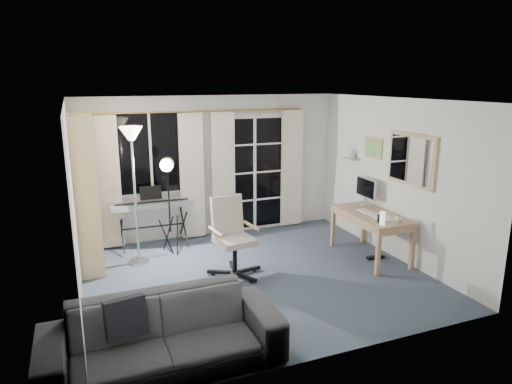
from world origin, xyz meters
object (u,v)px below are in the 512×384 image
at_px(keyboard_piano, 152,205).
at_px(studio_light, 167,176).
at_px(torchiere_lamp, 132,155).
at_px(office_chair, 230,229).
at_px(sofa, 162,324).
at_px(monitor, 366,189).
at_px(bookshelf, 83,197).
at_px(desk, 371,219).
at_px(mug, 399,218).

xyz_separation_m(keyboard_piano, studio_light, (0.19, -0.42, 0.54)).
bearing_deg(torchiere_lamp, office_chair, -37.06).
bearing_deg(office_chair, sofa, -132.86).
relative_size(torchiere_lamp, studio_light, 1.30).
bearing_deg(studio_light, monitor, 2.68).
relative_size(studio_light, office_chair, 1.41).
height_order(bookshelf, sofa, bookshelf).
height_order(keyboard_piano, monitor, monitor).
bearing_deg(sofa, torchiere_lamp, 87.30).
xyz_separation_m(torchiere_lamp, desk, (3.31, -1.10, -1.01)).
height_order(torchiere_lamp, monitor, torchiere_lamp).
bearing_deg(mug, keyboard_piano, 144.87).
xyz_separation_m(bookshelf, torchiere_lamp, (0.70, -0.12, 0.58)).
bearing_deg(keyboard_piano, studio_light, -64.07).
height_order(bookshelf, desk, bookshelf).
bearing_deg(keyboard_piano, torchiere_lamp, -117.50).
relative_size(torchiere_lamp, monitor, 4.01).
xyz_separation_m(keyboard_piano, monitor, (3.19, -1.22, 0.26)).
bearing_deg(torchiere_lamp, sofa, -92.92).
xyz_separation_m(desk, sofa, (-3.45, -1.57, -0.18)).
xyz_separation_m(bookshelf, office_chair, (1.85, -0.99, -0.39)).
distance_m(studio_light, office_chair, 1.35).
xyz_separation_m(torchiere_lamp, studio_light, (0.51, 0.16, -0.38)).
height_order(bookshelf, monitor, bookshelf).
xyz_separation_m(bookshelf, keyboard_piano, (1.02, 0.45, -0.34)).
bearing_deg(torchiere_lamp, desk, -18.37).
bearing_deg(desk, torchiere_lamp, 163.01).
distance_m(torchiere_lamp, mug, 3.87).
distance_m(bookshelf, office_chair, 2.13).
bearing_deg(keyboard_piano, office_chair, -58.38).
bearing_deg(desk, mug, -77.31).
height_order(torchiere_lamp, studio_light, torchiere_lamp).
relative_size(mug, sofa, 0.05).
bearing_deg(monitor, desk, -112.23).
xyz_separation_m(keyboard_piano, office_chair, (0.83, -1.44, -0.06)).
relative_size(torchiere_lamp, sofa, 0.91).
bearing_deg(studio_light, desk, -6.43).
height_order(torchiere_lamp, sofa, torchiere_lamp).
relative_size(monitor, mug, 4.40).
bearing_deg(torchiere_lamp, keyboard_piano, 60.73).
height_order(keyboard_piano, sofa, keyboard_piano).
xyz_separation_m(keyboard_piano, sofa, (-0.46, -3.25, -0.27)).
bearing_deg(keyboard_piano, desk, -27.47).
bearing_deg(sofa, office_chair, 54.77).
bearing_deg(mug, sofa, -163.17).
distance_m(mug, sofa, 3.72).
xyz_separation_m(desk, monitor, (0.20, 0.45, 0.35)).
distance_m(desk, monitor, 0.60).
bearing_deg(monitor, office_chair, -173.33).
bearing_deg(studio_light, torchiere_lamp, -145.37).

